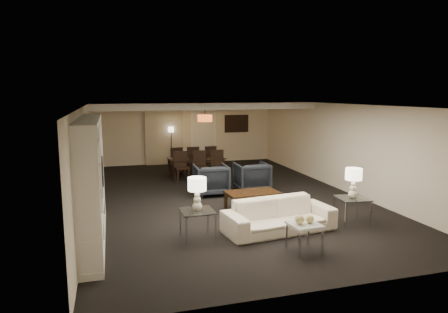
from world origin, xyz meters
TOP-DOWN VIEW (x-y plane):
  - floor at (0.00, 0.00)m, footprint 11.00×11.00m
  - ceiling at (0.00, 0.00)m, footprint 7.00×11.00m
  - wall_back at (0.00, 5.50)m, footprint 7.00×0.02m
  - wall_front at (0.00, -5.50)m, footprint 7.00×0.02m
  - wall_left at (-3.50, 0.00)m, footprint 0.02×11.00m
  - wall_right at (3.50, 0.00)m, footprint 0.02×11.00m
  - ceiling_soffit at (0.00, 3.50)m, footprint 7.00×4.00m
  - curtains at (-0.90, 5.42)m, footprint 1.50×0.12m
  - door at (0.70, 5.47)m, footprint 0.90×0.05m
  - painting at (2.10, 5.46)m, footprint 0.95×0.04m
  - media_unit at (-3.31, -2.60)m, footprint 0.38×3.40m
  - pendant_light at (0.30, 3.50)m, footprint 0.52×0.52m
  - sofa at (0.30, -3.04)m, footprint 2.36×1.16m
  - coffee_table at (0.30, -1.44)m, footprint 1.28×0.79m
  - armchair_left at (-0.30, 0.26)m, footprint 0.94×0.96m
  - armchair_right at (0.90, 0.26)m, footprint 0.91×0.94m
  - side_table_left at (-1.40, -3.04)m, footprint 0.64×0.64m
  - side_table_right at (2.00, -3.04)m, footprint 0.69×0.69m
  - table_lamp_left at (-1.40, -3.04)m, footprint 0.35×0.35m
  - table_lamp_right at (2.00, -3.04)m, footprint 0.36×0.36m
  - marble_table at (0.30, -4.14)m, footprint 0.56×0.56m
  - gold_gourd_a at (0.20, -4.14)m, footprint 0.17×0.17m
  - gold_gourd_b at (0.40, -4.14)m, footprint 0.15×0.15m
  - television at (-3.28, -1.72)m, footprint 1.17×0.15m
  - vase_blue at (-3.31, -3.46)m, footprint 0.16×0.16m
  - vase_amber at (-3.31, -2.93)m, footprint 0.18×0.18m
  - floor_speaker at (-3.20, -1.23)m, footprint 0.13×0.13m
  - dining_table at (-0.20, 2.70)m, footprint 1.90×1.14m
  - chair_nl at (-0.80, 2.05)m, footprint 0.47×0.47m
  - chair_nm at (-0.20, 2.05)m, footprint 0.47×0.47m
  - chair_nr at (0.40, 2.05)m, footprint 0.46×0.46m
  - chair_fl at (-0.80, 3.35)m, footprint 0.49×0.49m
  - chair_fm at (-0.20, 3.35)m, footprint 0.46×0.46m
  - chair_fr at (0.40, 3.35)m, footprint 0.49×0.49m
  - floor_lamp at (-0.66, 5.20)m, footprint 0.25×0.25m

SIDE VIEW (x-z plane):
  - floor at x=0.00m, z-range 0.00..0.00m
  - coffee_table at x=0.30m, z-range 0.00..0.45m
  - marble_table at x=0.30m, z-range 0.00..0.52m
  - side_table_left at x=-1.40m, z-range 0.00..0.58m
  - side_table_right at x=2.00m, z-range 0.00..0.58m
  - dining_table at x=-0.20m, z-range 0.00..0.65m
  - sofa at x=0.30m, z-range 0.00..0.66m
  - armchair_left at x=-0.30m, z-range 0.00..0.84m
  - armchair_right at x=0.90m, z-range 0.00..0.84m
  - chair_nl at x=-0.80m, z-range 0.00..0.96m
  - chair_nm at x=-0.20m, z-range 0.00..0.96m
  - chair_nr at x=0.40m, z-range 0.00..0.96m
  - chair_fl at x=-0.80m, z-range 0.00..0.96m
  - chair_fm at x=-0.20m, z-range 0.00..0.96m
  - chair_fr at x=0.40m, z-range 0.00..0.96m
  - floor_speaker at x=-3.20m, z-range 0.00..0.97m
  - gold_gourd_b at x=0.40m, z-range 0.52..0.66m
  - gold_gourd_a at x=0.20m, z-range 0.52..0.68m
  - floor_lamp at x=-0.66m, z-range 0.00..1.50m
  - table_lamp_left at x=-1.40m, z-range 0.58..1.22m
  - table_lamp_right at x=2.00m, z-range 0.58..1.22m
  - door at x=0.70m, z-range 0.00..2.10m
  - television at x=-3.28m, z-range 0.75..1.43m
  - vase_blue at x=-3.31m, z-range 1.06..1.23m
  - media_unit at x=-3.31m, z-range 0.00..2.35m
  - curtains at x=-0.90m, z-range 0.00..2.40m
  - wall_back at x=0.00m, z-range 0.00..2.50m
  - wall_front at x=0.00m, z-range 0.00..2.50m
  - wall_left at x=-3.50m, z-range 0.00..2.50m
  - wall_right at x=3.50m, z-range 0.00..2.50m
  - painting at x=2.10m, z-range 1.23..1.88m
  - vase_amber at x=-3.31m, z-range 1.56..1.75m
  - pendant_light at x=0.30m, z-range 1.80..2.04m
  - ceiling_soffit at x=0.00m, z-range 2.30..2.50m
  - ceiling at x=0.00m, z-range 2.49..2.51m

